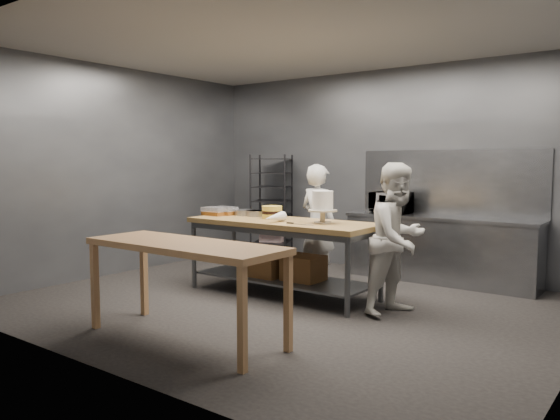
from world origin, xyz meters
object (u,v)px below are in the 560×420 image
speed_rack (272,209)px  frosted_cake_stand (323,203)px  work_table (282,249)px  chef_right (398,239)px  near_counter (185,252)px  layer_cake (272,212)px  chef_behind (318,224)px  microwave (391,203)px

speed_rack → frosted_cake_stand: 2.76m
work_table → frosted_cake_stand: 0.82m
chef_right → near_counter: bearing=163.9°
speed_rack → layer_cake: (1.31, -1.68, 0.14)m
near_counter → chef_behind: size_ratio=1.25×
speed_rack → chef_right: (3.03, -1.71, -0.04)m
frosted_cake_stand → speed_rack: bearing=140.2°
near_counter → chef_right: size_ratio=1.23×
chef_behind → frosted_cake_stand: chef_behind is taller
work_table → microwave: 2.00m
speed_rack → microwave: (2.09, 0.08, 0.19)m
near_counter → chef_behind: bearing=96.0°
near_counter → microwave: microwave is taller
layer_cake → work_table: bearing=-23.0°
work_table → chef_right: (1.49, 0.07, 0.24)m
near_counter → layer_cake: 2.07m
work_table → speed_rack: size_ratio=1.37×
work_table → speed_rack: (-1.54, 1.78, 0.28)m
near_counter → chef_behind: 2.68m
speed_rack → work_table: bearing=-49.2°
work_table → frosted_cake_stand: size_ratio=6.36×
work_table → speed_rack: 2.37m
work_table → speed_rack: bearing=130.8°
near_counter → layer_cake: layer_cake is taller
work_table → microwave: (0.56, 1.86, 0.48)m
work_table → near_counter: bearing=-80.8°
microwave → chef_right: bearing=-62.4°
chef_behind → speed_rack: bearing=-21.4°
work_table → microwave: size_ratio=4.43×
layer_cake → microwave: bearing=66.1°
speed_rack → chef_behind: 1.86m
work_table → layer_cake: size_ratio=9.49×
frosted_cake_stand → layer_cake: frosted_cake_stand is taller
work_table → chef_right: bearing=2.7°
near_counter → speed_rack: speed_rack is taller
speed_rack → layer_cake: speed_rack is taller
microwave → layer_cake: bearing=-113.9°
work_table → chef_behind: chef_behind is taller
speed_rack → chef_right: speed_rack is taller
speed_rack → layer_cake: 2.14m
work_table → near_counter: work_table is taller
speed_rack → frosted_cake_stand: bearing=-39.8°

